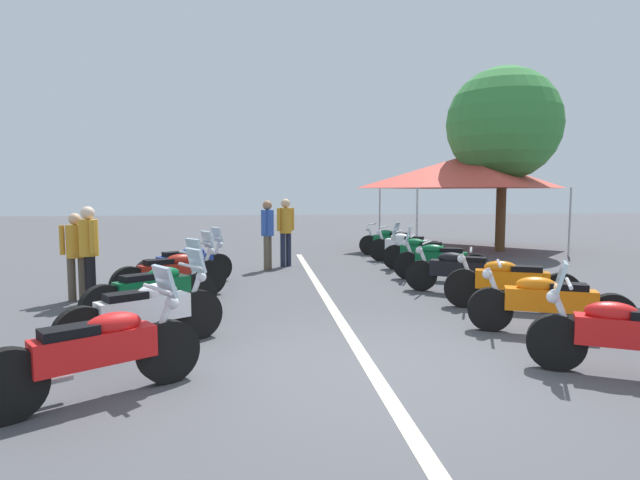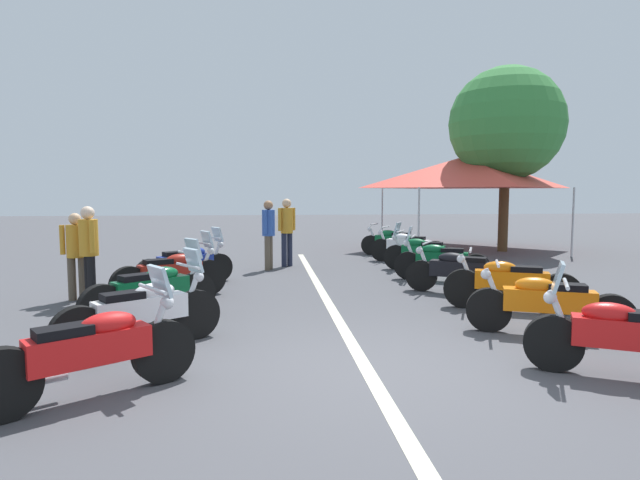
{
  "view_description": "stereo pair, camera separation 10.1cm",
  "coord_description": "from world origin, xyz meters",
  "px_view_note": "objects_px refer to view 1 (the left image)",
  "views": [
    {
      "loc": [
        -5.43,
        1.2,
        1.94
      ],
      "look_at": [
        4.94,
        0.0,
        0.99
      ],
      "focal_mm": 29.19,
      "sensor_mm": 36.0,
      "label": 1
    },
    {
      "loc": [
        -5.43,
        1.1,
        1.94
      ],
      "look_at": [
        4.94,
        0.0,
        0.99
      ],
      "focal_mm": 29.19,
      "sensor_mm": 36.0,
      "label": 2
    }
  ],
  "objects_px": {
    "motorcycle_left_row_4": "(187,263)",
    "motorcycle_right_row_5": "(421,252)",
    "motorcycle_right_row_2": "(510,283)",
    "motorcycle_right_row_3": "(460,271)",
    "motorcycle_right_row_0": "(626,335)",
    "motorcycle_right_row_6": "(406,246)",
    "bystander_4": "(268,229)",
    "bystander_1": "(89,247)",
    "bystander_2": "(76,250)",
    "motorcycle_left_row_2": "(155,291)",
    "motorcycle_right_row_7": "(391,242)",
    "bystander_0": "(286,227)",
    "motorcycle_left_row_0": "(99,351)",
    "motorcycle_right_row_1": "(548,302)",
    "motorcycle_left_row_3": "(172,274)",
    "motorcycle_left_row_1": "(146,312)",
    "roadside_tree_0": "(504,125)",
    "event_tent": "(465,172)",
    "motorcycle_right_row_4": "(439,260)"
  },
  "relations": [
    {
      "from": "motorcycle_left_row_0",
      "to": "motorcycle_right_row_1",
      "type": "xyz_separation_m",
      "value": [
        1.63,
        -5.41,
        -0.02
      ]
    },
    {
      "from": "motorcycle_left_row_3",
      "to": "bystander_4",
      "type": "height_order",
      "value": "bystander_4"
    },
    {
      "from": "bystander_0",
      "to": "event_tent",
      "type": "distance_m",
      "value": 7.41
    },
    {
      "from": "motorcycle_left_row_3",
      "to": "bystander_1",
      "type": "bearing_deg",
      "value": 158.22
    },
    {
      "from": "bystander_0",
      "to": "bystander_2",
      "type": "xyz_separation_m",
      "value": [
        -3.93,
        3.95,
        -0.13
      ]
    },
    {
      "from": "bystander_1",
      "to": "bystander_2",
      "type": "distance_m",
      "value": 0.46
    },
    {
      "from": "motorcycle_left_row_4",
      "to": "event_tent",
      "type": "bearing_deg",
      "value": 3.23
    },
    {
      "from": "motorcycle_left_row_4",
      "to": "motorcycle_right_row_5",
      "type": "height_order",
      "value": "motorcycle_right_row_5"
    },
    {
      "from": "bystander_1",
      "to": "event_tent",
      "type": "relative_size",
      "value": 0.32
    },
    {
      "from": "bystander_0",
      "to": "motorcycle_left_row_0",
      "type": "bearing_deg",
      "value": 134.34
    },
    {
      "from": "motorcycle_left_row_1",
      "to": "motorcycle_right_row_1",
      "type": "relative_size",
      "value": 0.9
    },
    {
      "from": "motorcycle_right_row_7",
      "to": "bystander_2",
      "type": "relative_size",
      "value": 1.16
    },
    {
      "from": "motorcycle_right_row_1",
      "to": "motorcycle_right_row_2",
      "type": "distance_m",
      "value": 1.51
    },
    {
      "from": "motorcycle_right_row_3",
      "to": "motorcycle_right_row_4",
      "type": "bearing_deg",
      "value": -63.68
    },
    {
      "from": "motorcycle_left_row_0",
      "to": "bystander_0",
      "type": "bearing_deg",
      "value": 41.12
    },
    {
      "from": "motorcycle_right_row_3",
      "to": "motorcycle_right_row_1",
      "type": "bearing_deg",
      "value": 123.06
    },
    {
      "from": "motorcycle_left_row_0",
      "to": "motorcycle_right_row_4",
      "type": "distance_m",
      "value": 8.16
    },
    {
      "from": "motorcycle_left_row_1",
      "to": "motorcycle_left_row_3",
      "type": "height_order",
      "value": "motorcycle_left_row_3"
    },
    {
      "from": "motorcycle_left_row_4",
      "to": "bystander_4",
      "type": "relative_size",
      "value": 1.08
    },
    {
      "from": "roadside_tree_0",
      "to": "bystander_2",
      "type": "bearing_deg",
      "value": 121.01
    },
    {
      "from": "motorcycle_left_row_2",
      "to": "event_tent",
      "type": "height_order",
      "value": "event_tent"
    },
    {
      "from": "motorcycle_right_row_6",
      "to": "bystander_1",
      "type": "bearing_deg",
      "value": 66.5
    },
    {
      "from": "motorcycle_right_row_0",
      "to": "bystander_4",
      "type": "xyz_separation_m",
      "value": [
        8.14,
        3.61,
        0.57
      ]
    },
    {
      "from": "motorcycle_right_row_2",
      "to": "motorcycle_left_row_3",
      "type": "bearing_deg",
      "value": 8.47
    },
    {
      "from": "motorcycle_right_row_1",
      "to": "event_tent",
      "type": "relative_size",
      "value": 0.38
    },
    {
      "from": "motorcycle_left_row_1",
      "to": "motorcycle_left_row_4",
      "type": "height_order",
      "value": "motorcycle_left_row_1"
    },
    {
      "from": "motorcycle_left_row_1",
      "to": "roadside_tree_0",
      "type": "relative_size",
      "value": 0.3
    },
    {
      "from": "motorcycle_right_row_6",
      "to": "roadside_tree_0",
      "type": "distance_m",
      "value": 5.93
    },
    {
      "from": "motorcycle_right_row_3",
      "to": "bystander_4",
      "type": "distance_m",
      "value": 5.1
    },
    {
      "from": "motorcycle_right_row_2",
      "to": "motorcycle_right_row_7",
      "type": "relative_size",
      "value": 1.12
    },
    {
      "from": "bystander_0",
      "to": "motorcycle_right_row_3",
      "type": "bearing_deg",
      "value": -174.34
    },
    {
      "from": "motorcycle_left_row_2",
      "to": "motorcycle_right_row_0",
      "type": "xyz_separation_m",
      "value": [
        -2.98,
        -5.37,
        -0.02
      ]
    },
    {
      "from": "motorcycle_left_row_3",
      "to": "motorcycle_right_row_2",
      "type": "height_order",
      "value": "motorcycle_left_row_3"
    },
    {
      "from": "motorcycle_left_row_2",
      "to": "roadside_tree_0",
      "type": "bearing_deg",
      "value": 3.5
    },
    {
      "from": "motorcycle_right_row_7",
      "to": "bystander_2",
      "type": "xyz_separation_m",
      "value": [
        -5.8,
        7.27,
        0.47
      ]
    },
    {
      "from": "motorcycle_right_row_6",
      "to": "bystander_1",
      "type": "height_order",
      "value": "bystander_1"
    },
    {
      "from": "motorcycle_right_row_2",
      "to": "motorcycle_left_row_2",
      "type": "bearing_deg",
      "value": 25.24
    },
    {
      "from": "motorcycle_right_row_7",
      "to": "motorcycle_right_row_0",
      "type": "bearing_deg",
      "value": 121.81
    },
    {
      "from": "motorcycle_right_row_6",
      "to": "motorcycle_left_row_0",
      "type": "bearing_deg",
      "value": 91.67
    },
    {
      "from": "motorcycle_left_row_3",
      "to": "bystander_2",
      "type": "height_order",
      "value": "bystander_2"
    },
    {
      "from": "motorcycle_right_row_0",
      "to": "motorcycle_right_row_6",
      "type": "xyz_separation_m",
      "value": [
        9.07,
        -0.22,
        -0.0
      ]
    },
    {
      "from": "motorcycle_right_row_2",
      "to": "motorcycle_right_row_5",
      "type": "relative_size",
      "value": 1.14
    },
    {
      "from": "motorcycle_right_row_3",
      "to": "motorcycle_right_row_6",
      "type": "xyz_separation_m",
      "value": [
        4.48,
        -0.21,
        0.01
      ]
    },
    {
      "from": "motorcycle_right_row_1",
      "to": "bystander_0",
      "type": "height_order",
      "value": "bystander_0"
    },
    {
      "from": "motorcycle_left_row_1",
      "to": "motorcycle_right_row_0",
      "type": "height_order",
      "value": "motorcycle_left_row_1"
    },
    {
      "from": "motorcycle_right_row_0",
      "to": "roadside_tree_0",
      "type": "relative_size",
      "value": 0.31
    },
    {
      "from": "motorcycle_left_row_3",
      "to": "bystander_1",
      "type": "distance_m",
      "value": 1.48
    },
    {
      "from": "motorcycle_left_row_4",
      "to": "motorcycle_right_row_5",
      "type": "bearing_deg",
      "value": -18.41
    },
    {
      "from": "motorcycle_right_row_7",
      "to": "motorcycle_right_row_5",
      "type": "bearing_deg",
      "value": 122.4
    },
    {
      "from": "motorcycle_right_row_2",
      "to": "motorcycle_right_row_3",
      "type": "distance_m",
      "value": 1.47
    }
  ]
}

